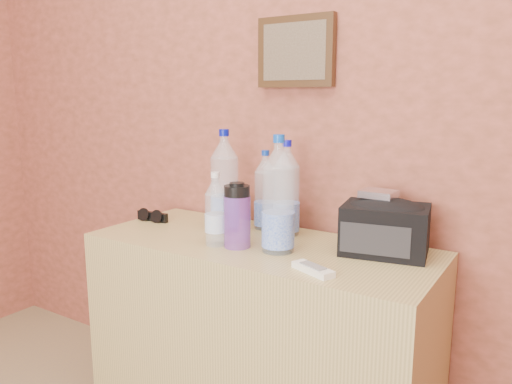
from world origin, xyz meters
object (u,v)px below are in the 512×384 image
Objects in this scene: dresser at (259,343)px; foil_packet at (379,194)px; pet_large_c at (265,194)px; sunglasses at (153,216)px; pet_large_d at (278,201)px; pet_large_a at (225,186)px; nalgene_bottle at (237,216)px; pet_large_b at (286,193)px; toiletry_bag at (385,226)px; ac_remote at (313,269)px; pet_small at (216,213)px.

foil_packet reaches higher than dresser.
sunglasses is (-0.44, -0.15, -0.11)m from pet_large_c.
pet_large_a is at bearing 158.04° from pet_large_d.
dresser is 0.49m from nalgene_bottle.
dresser is 0.55m from pet_large_b.
pet_large_c is 0.49m from toiletry_bag.
dresser is 0.58m from pet_large_a.
nalgene_bottle is 0.35m from ac_remote.
foil_packet is (0.37, 0.13, 0.56)m from dresser.
sunglasses is (-0.41, 0.12, -0.09)m from pet_small.
foil_packet is (0.27, 0.17, 0.02)m from pet_large_d.
foil_packet is (0.45, -0.05, 0.06)m from pet_large_c.
nalgene_bottle is at bearing 13.04° from pet_small.
pet_large_a is at bearing 136.53° from nalgene_bottle.
toiletry_bag reaches higher than sunglasses.
pet_large_b is at bearing 8.48° from sunglasses.
foil_packet is (0.41, 0.21, 0.08)m from nalgene_bottle.
ac_remote is 0.53× the size of toiletry_bag.
toiletry_bag is (0.30, 0.16, -0.08)m from pet_large_d.
pet_large_d is 0.27m from ac_remote.
pet_large_d is 3.55× the size of foil_packet.
pet_large_d is 0.32m from foil_packet.
sunglasses is 0.91m from foil_packet.
pet_large_d is at bearing -10.19° from sunglasses.
ac_remote is at bearing -42.85° from pet_large_c.
pet_large_c reaches higher than foil_packet.
pet_large_b is 1.15× the size of pet_large_c.
pet_large_a is 3.54× the size of foil_packet.
pet_large_c is at bearing 15.09° from sunglasses.
pet_large_c is at bearing 159.67° from ac_remote.
pet_small is at bearing -138.48° from dresser.
foil_packet reaches higher than ac_remote.
toiletry_bag is at bearing -4.25° from pet_large_b.
foil_packet is at bearing -6.12° from pet_large_c.
nalgene_bottle is at bearing -113.90° from dresser.
pet_large_a is 0.57m from foil_packet.
pet_small is 1.72× the size of sunglasses.
pet_large_b reaches higher than nalgene_bottle.
toiletry_bag is (0.51, 0.21, -0.02)m from pet_small.
pet_large_d is 0.15m from nalgene_bottle.
pet_large_b reaches higher than foil_packet.
pet_large_c is 1.14× the size of toiletry_bag.
nalgene_bottle reaches higher than ac_remote.
pet_large_c is (-0.11, 0.03, -0.02)m from pet_large_b.
pet_large_a is 1.10× the size of pet_large_b.
dresser is 0.51m from ac_remote.
foil_packet reaches higher than toiletry_bag.
pet_large_d is 0.65m from sunglasses.
dresser is 5.52× the size of nalgene_bottle.
nalgene_bottle is at bearing -105.49° from pet_large_b.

